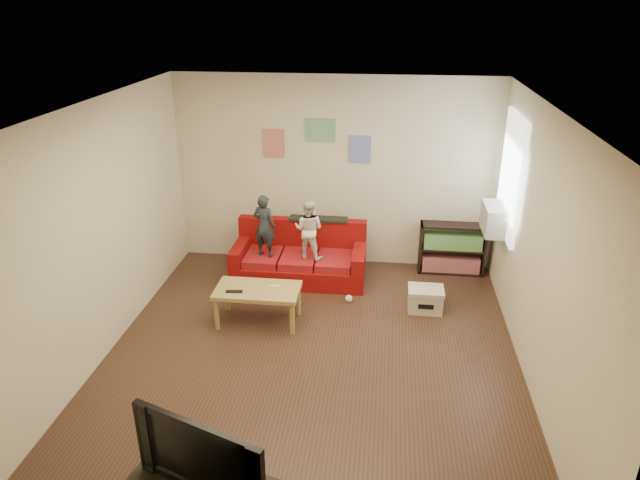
# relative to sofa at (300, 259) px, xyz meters

# --- Properties ---
(room_shell) EXTENTS (4.52, 5.02, 2.72)m
(room_shell) POSITION_rel_sofa_xyz_m (0.41, -1.90, 1.08)
(room_shell) COLOR #462C1D
(room_shell) RESTS_ON ground
(sofa) EXTENTS (1.81, 0.83, 0.80)m
(sofa) POSITION_rel_sofa_xyz_m (0.00, 0.00, 0.00)
(sofa) COLOR maroon
(sofa) RESTS_ON ground
(child_a) EXTENTS (0.36, 0.29, 0.87)m
(child_a) POSITION_rel_sofa_xyz_m (-0.45, -0.16, 0.55)
(child_a) COLOR #20292D
(child_a) RESTS_ON sofa
(child_b) EXTENTS (0.46, 0.39, 0.83)m
(child_b) POSITION_rel_sofa_xyz_m (0.15, -0.16, 0.53)
(child_b) COLOR white
(child_b) RESTS_ON sofa
(coffee_table) EXTENTS (1.00, 0.55, 0.45)m
(coffee_table) POSITION_rel_sofa_xyz_m (-0.32, -1.25, 0.12)
(coffee_table) COLOR tan
(coffee_table) RESTS_ON ground
(remote) EXTENTS (0.20, 0.06, 0.02)m
(remote) POSITION_rel_sofa_xyz_m (-0.57, -1.37, 0.19)
(remote) COLOR black
(remote) RESTS_ON coffee_table
(game_controller) EXTENTS (0.14, 0.07, 0.03)m
(game_controller) POSITION_rel_sofa_xyz_m (-0.12, -1.20, 0.20)
(game_controller) COLOR silver
(game_controller) RESTS_ON coffee_table
(bookshelf) EXTENTS (0.91, 0.27, 0.73)m
(bookshelf) POSITION_rel_sofa_xyz_m (2.11, 0.40, 0.06)
(bookshelf) COLOR black
(bookshelf) RESTS_ON ground
(window) EXTENTS (0.04, 1.08, 1.48)m
(window) POSITION_rel_sofa_xyz_m (2.63, -0.25, 1.37)
(window) COLOR white
(window) RESTS_ON room_shell
(ac_unit) EXTENTS (0.28, 0.55, 0.35)m
(ac_unit) POSITION_rel_sofa_xyz_m (2.51, -0.25, 0.81)
(ac_unit) COLOR #B7B2A3
(ac_unit) RESTS_ON window
(artwork_left) EXTENTS (0.30, 0.01, 0.40)m
(artwork_left) POSITION_rel_sofa_xyz_m (-0.44, 0.59, 1.48)
(artwork_left) COLOR #D87266
(artwork_left) RESTS_ON room_shell
(artwork_center) EXTENTS (0.42, 0.01, 0.32)m
(artwork_center) POSITION_rel_sofa_xyz_m (0.21, 0.59, 1.68)
(artwork_center) COLOR #72B27F
(artwork_center) RESTS_ON room_shell
(artwork_right) EXTENTS (0.30, 0.01, 0.38)m
(artwork_right) POSITION_rel_sofa_xyz_m (0.76, 0.59, 1.43)
(artwork_right) COLOR #727FCC
(artwork_right) RESTS_ON room_shell
(file_box) EXTENTS (0.44, 0.34, 0.30)m
(file_box) POSITION_rel_sofa_xyz_m (1.70, -0.73, -0.11)
(file_box) COLOR beige
(file_box) RESTS_ON ground
(television) EXTENTS (1.04, 0.50, 0.61)m
(television) POSITION_rel_sofa_xyz_m (-0.01, -4.15, 0.48)
(television) COLOR black
(television) RESTS_ON tv_stand
(tissue) EXTENTS (0.10, 0.10, 0.09)m
(tissue) POSITION_rel_sofa_xyz_m (0.73, -0.64, -0.22)
(tissue) COLOR white
(tissue) RESTS_ON ground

